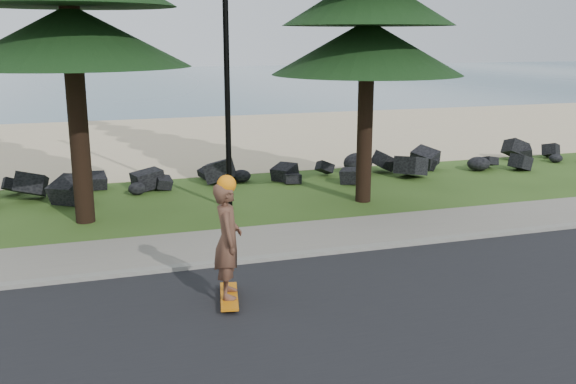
% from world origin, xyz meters
% --- Properties ---
extents(ground, '(160.00, 160.00, 0.00)m').
position_xyz_m(ground, '(0.00, 0.00, 0.00)').
color(ground, '#2C4716').
rests_on(ground, ground).
extents(road, '(160.00, 7.00, 0.02)m').
position_xyz_m(road, '(0.00, -4.50, 0.01)').
color(road, black).
rests_on(road, ground).
extents(kerb, '(160.00, 0.20, 0.10)m').
position_xyz_m(kerb, '(0.00, -0.90, 0.05)').
color(kerb, gray).
rests_on(kerb, ground).
extents(sidewalk, '(160.00, 2.00, 0.08)m').
position_xyz_m(sidewalk, '(0.00, 0.20, 0.04)').
color(sidewalk, slate).
rests_on(sidewalk, ground).
extents(beach_sand, '(160.00, 15.00, 0.01)m').
position_xyz_m(beach_sand, '(0.00, 14.50, 0.01)').
color(beach_sand, beige).
rests_on(beach_sand, ground).
extents(ocean, '(160.00, 58.00, 0.01)m').
position_xyz_m(ocean, '(0.00, 51.00, 0.00)').
color(ocean, '#3E6677').
rests_on(ocean, ground).
extents(seawall_boulders, '(60.00, 2.40, 1.10)m').
position_xyz_m(seawall_boulders, '(0.00, 5.60, 0.00)').
color(seawall_boulders, black).
rests_on(seawall_boulders, ground).
extents(lamp_post, '(0.25, 0.14, 8.14)m').
position_xyz_m(lamp_post, '(0.00, 3.20, 4.13)').
color(lamp_post, black).
rests_on(lamp_post, ground).
extents(skateboarder, '(0.58, 1.17, 2.11)m').
position_xyz_m(skateboarder, '(-1.31, -2.62, 1.06)').
color(skateboarder, '#D06E0C').
rests_on(skateboarder, ground).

